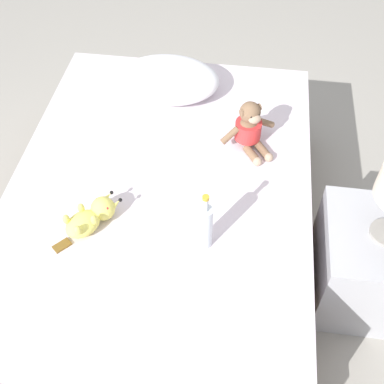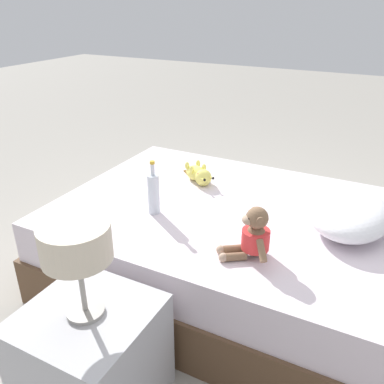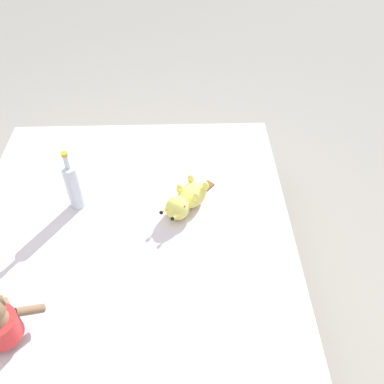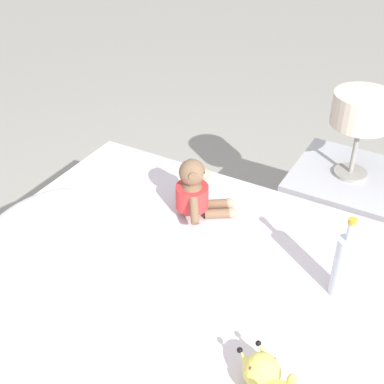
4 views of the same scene
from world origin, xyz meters
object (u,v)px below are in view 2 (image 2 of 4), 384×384
bed (225,247)px  bedside_lamp (76,245)px  pillow (349,213)px  glass_bottle (154,193)px  nightstand (93,359)px  plush_monkey (253,236)px  plush_yellow_creature (199,174)px

bed → bedside_lamp: bearing=-9.1°
bed → pillow: size_ratio=3.48×
bed → glass_bottle: glass_bottle is taller
bed → nightstand: (0.96, -0.15, -0.01)m
nightstand → bedside_lamp: 0.53m
plush_monkey → bedside_lamp: size_ratio=0.69×
pillow → plush_monkey: 0.55m
glass_bottle → nightstand: glass_bottle is taller
glass_bottle → nightstand: bearing=12.4°
pillow → bedside_lamp: size_ratio=1.42×
plush_monkey → glass_bottle: 0.60m
pillow → plush_yellow_creature: size_ratio=1.79×
nightstand → bedside_lamp: (0.00, 0.00, 0.53)m
nightstand → pillow: bearing=143.6°
pillow → glass_bottle: glass_bottle is taller
plush_monkey → bedside_lamp: bearing=-35.6°
pillow → glass_bottle: (0.30, -0.92, 0.03)m
bed → pillow: 0.70m
plush_yellow_creature → nightstand: (1.20, 0.13, -0.31)m
pillow → bedside_lamp: 1.30m
plush_monkey → nightstand: plush_monkey is taller
glass_bottle → pillow: bearing=108.0°
pillow → plush_monkey: (0.44, -0.33, 0.02)m
pillow → plush_monkey: plush_monkey is taller
bedside_lamp → plush_yellow_creature: bearing=-173.8°
plush_yellow_creature → glass_bottle: bearing=-3.8°
bed → bedside_lamp: 1.11m
nightstand → glass_bottle: bearing=-167.6°
plush_monkey → glass_bottle: glass_bottle is taller
bedside_lamp → bed: bearing=170.9°
plush_yellow_creature → nightstand: 1.24m
nightstand → plush_monkey: bearing=144.4°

